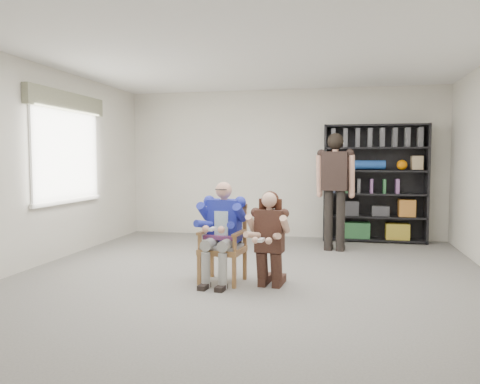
% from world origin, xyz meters
% --- Properties ---
extents(room_shell, '(6.00, 7.00, 2.80)m').
position_xyz_m(room_shell, '(0.00, 0.00, 1.40)').
color(room_shell, white).
rests_on(room_shell, ground).
extents(floor, '(6.00, 7.00, 0.01)m').
position_xyz_m(floor, '(0.00, 0.00, 0.00)').
color(floor, slate).
rests_on(floor, ground).
extents(window_left, '(0.16, 2.00, 1.75)m').
position_xyz_m(window_left, '(-2.95, 1.00, 1.63)').
color(window_left, white).
rests_on(window_left, room_shell).
extents(armchair, '(0.59, 0.58, 0.94)m').
position_xyz_m(armchair, '(-0.28, -0.02, 0.47)').
color(armchair, olive).
rests_on(armchair, floor).
extents(seated_man, '(0.60, 0.78, 1.22)m').
position_xyz_m(seated_man, '(-0.28, -0.02, 0.61)').
color(seated_man, navy).
rests_on(seated_man, floor).
extents(kneeling_woman, '(0.54, 0.80, 1.12)m').
position_xyz_m(kneeling_woman, '(0.30, -0.14, 0.56)').
color(kneeling_woman, '#321B19').
rests_on(kneeling_woman, floor).
extents(bookshelf, '(1.80, 0.38, 2.10)m').
position_xyz_m(bookshelf, '(1.70, 3.28, 1.05)').
color(bookshelf, black).
rests_on(bookshelf, floor).
extents(standing_man, '(0.63, 0.41, 1.88)m').
position_xyz_m(standing_man, '(1.01, 2.26, 0.94)').
color(standing_man, black).
rests_on(standing_man, floor).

